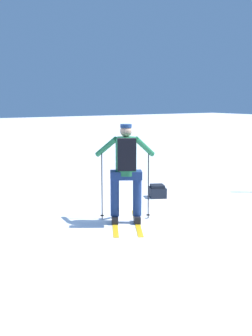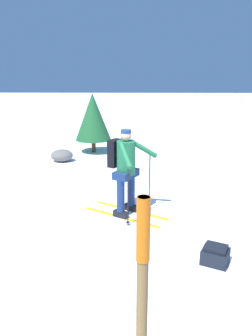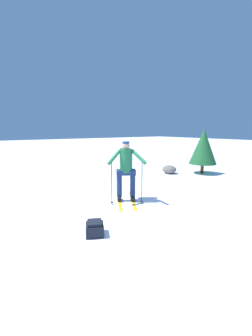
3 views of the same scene
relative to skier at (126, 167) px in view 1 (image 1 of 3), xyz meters
name	(u,v)px [view 1 (image 1 of 3)]	position (x,y,z in m)	size (l,w,h in m)	color
ground_plane	(150,214)	(-0.28, 0.72, -0.99)	(80.00, 80.00, 0.00)	white
skier	(126,167)	(0.00, 0.00, 0.00)	(1.72, 1.30, 1.71)	gold
dropped_backpack	(157,191)	(-1.39, 1.73, -0.86)	(0.49, 0.47, 0.28)	black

